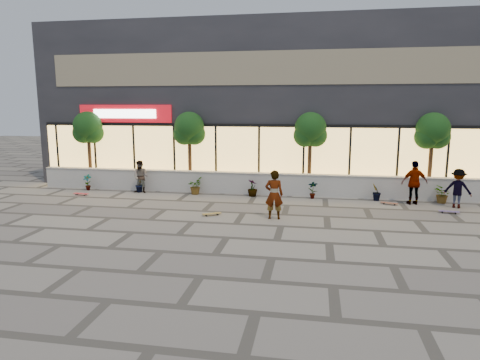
% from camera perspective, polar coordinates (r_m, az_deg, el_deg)
% --- Properties ---
extents(ground, '(80.00, 80.00, 0.00)m').
position_cam_1_polar(ground, '(14.00, -1.80, -7.69)').
color(ground, gray).
rests_on(ground, ground).
extents(planter_wall, '(22.00, 0.42, 1.04)m').
position_cam_1_polar(planter_wall, '(20.58, 2.17, -0.44)').
color(planter_wall, silver).
rests_on(planter_wall, ground).
extents(retail_building, '(24.00, 9.17, 8.50)m').
position_cam_1_polar(retail_building, '(25.69, 3.92, 9.97)').
color(retail_building, '#242529').
rests_on(retail_building, ground).
extents(shrub_a, '(0.43, 0.29, 0.81)m').
position_cam_1_polar(shrub_a, '(22.84, -19.67, -0.29)').
color(shrub_a, '#173C13').
rests_on(shrub_a, ground).
extents(shrub_b, '(0.57, 0.57, 0.81)m').
position_cam_1_polar(shrub_b, '(21.60, -13.19, -0.53)').
color(shrub_b, '#173C13').
rests_on(shrub_b, ground).
extents(shrub_c, '(0.68, 0.77, 0.81)m').
position_cam_1_polar(shrub_c, '(20.67, -6.03, -0.79)').
color(shrub_c, '#173C13').
rests_on(shrub_c, ground).
extents(shrub_d, '(0.64, 0.64, 0.81)m').
position_cam_1_polar(shrub_d, '(20.08, 1.67, -1.05)').
color(shrub_d, '#173C13').
rests_on(shrub_d, ground).
extents(shrub_e, '(0.46, 0.35, 0.81)m').
position_cam_1_polar(shrub_e, '(19.88, 9.68, -1.30)').
color(shrub_e, '#173C13').
rests_on(shrub_e, ground).
extents(shrub_f, '(0.55, 0.57, 0.81)m').
position_cam_1_polar(shrub_f, '(20.07, 17.70, -1.53)').
color(shrub_f, '#173C13').
rests_on(shrub_f, ground).
extents(shrub_g, '(0.77, 0.84, 0.81)m').
position_cam_1_polar(shrub_g, '(20.64, 25.42, -1.72)').
color(shrub_g, '#173C13').
rests_on(shrub_g, ground).
extents(tree_west, '(1.60, 1.50, 3.92)m').
position_cam_1_polar(tree_west, '(23.88, -19.60, 6.39)').
color(tree_west, '#4E2E1B').
rests_on(tree_west, ground).
extents(tree_midwest, '(1.60, 1.50, 3.92)m').
position_cam_1_polar(tree_midwest, '(21.71, -6.78, 6.59)').
color(tree_midwest, '#4E2E1B').
rests_on(tree_midwest, ground).
extents(tree_mideast, '(1.60, 1.50, 3.92)m').
position_cam_1_polar(tree_mideast, '(20.79, 9.37, 6.38)').
color(tree_mideast, '#4E2E1B').
rests_on(tree_mideast, ground).
extents(tree_east, '(1.60, 1.50, 3.92)m').
position_cam_1_polar(tree_east, '(21.45, 24.29, 5.73)').
color(tree_east, '#4E2E1B').
rests_on(tree_east, ground).
extents(skater_center, '(0.71, 0.50, 1.87)m').
position_cam_1_polar(skater_center, '(16.07, 4.56, -1.96)').
color(skater_center, silver).
rests_on(skater_center, ground).
extents(skater_left, '(0.78, 0.62, 1.59)m').
position_cam_1_polar(skater_left, '(21.35, -13.09, 0.42)').
color(skater_left, tan).
rests_on(skater_left, ground).
extents(skater_right_near, '(1.18, 0.64, 1.90)m').
position_cam_1_polar(skater_right_near, '(19.83, 22.24, -0.34)').
color(skater_right_near, white).
rests_on(skater_right_near, ground).
extents(skater_right_far, '(1.21, 0.97, 1.64)m').
position_cam_1_polar(skater_right_far, '(19.95, 27.05, -1.01)').
color(skater_right_far, maroon).
rests_on(skater_right_far, ground).
extents(skateboard_center, '(0.74, 0.54, 0.09)m').
position_cam_1_polar(skateboard_center, '(16.71, -3.79, -4.50)').
color(skateboard_center, olive).
rests_on(skateboard_center, ground).
extents(skateboard_left, '(0.76, 0.26, 0.09)m').
position_cam_1_polar(skateboard_left, '(21.75, -20.44, -1.71)').
color(skateboard_left, red).
rests_on(skateboard_left, ground).
extents(skateboard_right_near, '(0.74, 0.43, 0.09)m').
position_cam_1_polar(skateboard_right_near, '(19.54, 19.28, -2.92)').
color(skateboard_right_near, brown).
rests_on(skateboard_right_near, ground).
extents(skateboard_right_far, '(0.79, 0.32, 0.09)m').
position_cam_1_polar(skateboard_right_far, '(18.93, 26.09, -3.79)').
color(skateboard_right_far, '#584580').
rests_on(skateboard_right_far, ground).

